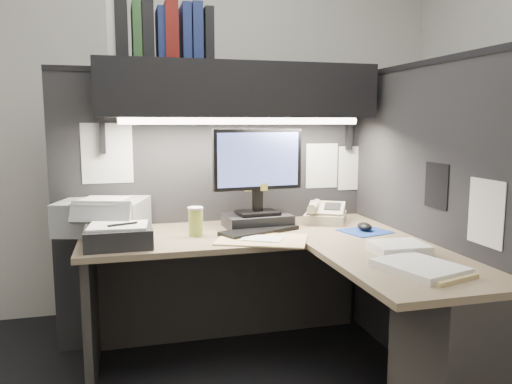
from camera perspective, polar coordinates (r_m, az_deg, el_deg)
wall_back at (r=3.57m, az=-6.72°, el=8.36°), size 3.50×0.04×2.70m
partition_back at (r=3.06m, az=-4.50°, el=-1.88°), size 1.90×0.06×1.60m
partition_right at (r=2.72m, az=18.68°, el=-3.55°), size 0.06×1.50×1.60m
desk at (r=2.41m, az=9.34°, el=-13.61°), size 1.70×1.53×0.73m
overhead_shelf at (r=2.86m, az=-2.09°, el=11.51°), size 1.55×0.34×0.30m
task_light_tube at (r=2.72m, az=-1.42°, el=8.11°), size 1.32×0.04×0.04m
monitor at (r=2.82m, az=0.20°, el=0.38°), size 0.52×0.26×0.56m
keyboard at (r=2.71m, az=0.39°, el=-4.44°), size 0.47×0.32×0.02m
mousepad at (r=2.80m, az=12.38°, el=-4.42°), size 0.29×0.27×0.00m
mouse at (r=2.81m, az=12.29°, el=-3.87°), size 0.08×0.12×0.04m
telephone at (r=3.00m, az=7.95°, el=-2.57°), size 0.32×0.32×0.09m
coffee_cup at (r=2.64m, az=-6.90°, el=-3.48°), size 0.08×0.08×0.14m
printer at (r=2.85m, az=-17.07°, el=-2.62°), size 0.53×0.48×0.18m
notebook_stack at (r=2.50m, az=-15.43°, el=-4.95°), size 0.32×0.27×0.09m
open_folder at (r=2.54m, az=0.70°, el=-5.47°), size 0.52×0.45×0.01m
paper_stack_a at (r=2.39m, az=15.98°, el=-6.18°), size 0.25×0.22×0.05m
paper_stack_b at (r=2.13m, az=18.19°, el=-8.18°), size 0.33×0.38×0.03m
manila_stack at (r=2.12m, az=19.17°, el=-8.52°), size 0.30×0.34×0.02m
binder_row at (r=2.83m, az=-10.91°, el=17.41°), size 0.56×0.25×0.30m
pinned_papers at (r=2.77m, az=4.82°, el=2.37°), size 1.76×1.31×0.51m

